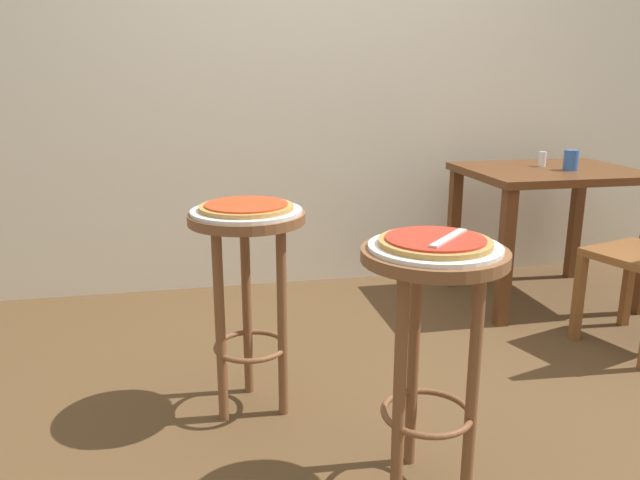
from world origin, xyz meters
name	(u,v)px	position (x,y,z in m)	size (l,w,h in m)	color
ground_plane	(399,417)	(0.00, 0.00, 0.00)	(6.00, 6.00, 0.00)	brown
back_wall	(313,23)	(0.00, 1.65, 1.50)	(6.00, 0.10, 3.00)	silver
stool_foreground	(432,315)	(-0.05, -0.39, 0.56)	(0.41, 0.41, 0.75)	brown
serving_plate_foreground	(435,247)	(-0.05, -0.39, 0.76)	(0.37, 0.37, 0.01)	white
pizza_foreground	(435,241)	(-0.05, -0.39, 0.78)	(0.31, 0.31, 0.02)	#B78442
stool_middle	(248,266)	(-0.52, 0.18, 0.56)	(0.41, 0.41, 0.75)	brown
serving_plate_middle	(246,211)	(-0.52, 0.18, 0.76)	(0.39, 0.39, 0.01)	silver
pizza_middle	(246,207)	(-0.52, 0.18, 0.78)	(0.33, 0.33, 0.02)	#B78442
dining_table	(549,191)	(1.18, 1.04, 0.61)	(0.89, 0.72, 0.73)	#5B3319
cup_near_edge	(571,160)	(1.24, 0.97, 0.79)	(0.07, 0.07, 0.11)	#3360B2
condiment_shaker	(542,159)	(1.17, 1.12, 0.78)	(0.04, 0.04, 0.08)	white
pizza_server_knife	(449,238)	(-0.02, -0.41, 0.79)	(0.22, 0.02, 0.01)	silver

